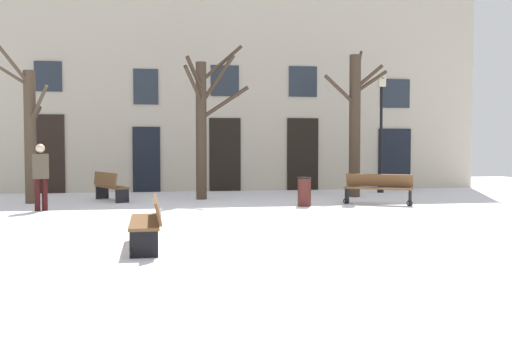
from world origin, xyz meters
name	(u,v)px	position (x,y,z in m)	size (l,w,h in m)	color
ground_plane	(268,222)	(0.00, 0.00, 0.00)	(31.08, 31.08, 0.00)	white
building_facade	(226,77)	(0.01, 8.70, 4.21)	(19.42, 0.60, 8.35)	#BCB29E
tree_near_facade	(29,131)	(-6.14, 4.96, 2.10)	(1.89, 1.87, 4.79)	#4C3D2D
tree_right_of_center	(355,122)	(3.87, 5.48, 2.45)	(2.23, 1.71, 4.94)	#423326
tree_left_of_center	(203,120)	(-1.08, 5.39, 2.46)	(2.08, 2.34, 4.89)	#423326
streetlamp	(381,121)	(5.32, 6.89, 2.54)	(0.30, 0.30, 4.17)	black
litter_bin	(304,192)	(1.56, 2.95, 0.41)	(0.40, 0.40, 0.81)	#4C1E19
bench_facing_shops	(110,186)	(-3.92, 5.33, 0.44)	(1.19, 1.71, 0.88)	brown
bench_far_corner	(148,221)	(-2.54, -2.80, 0.44)	(0.56, 1.94, 0.83)	brown
bench_back_to_back_right	(378,188)	(3.76, 3.08, 0.47)	(1.88, 1.32, 0.87)	brown
person_by_shop_door	(41,174)	(-5.42, 2.94, 0.96)	(0.43, 0.33, 1.73)	#350F0F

